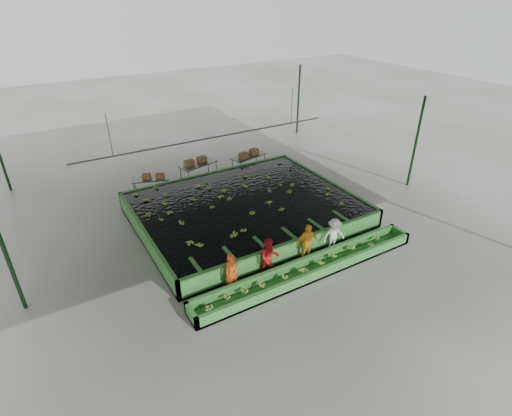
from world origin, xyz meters
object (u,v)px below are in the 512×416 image
sorting_trough (310,269)px  worker_b (269,257)px  box_stack_right (249,156)px  worker_d (334,235)px  worker_c (307,243)px  packing_table_mid (199,172)px  worker_a (232,272)px  packing_table_right (249,163)px  box_stack_left (153,178)px  box_stack_mid (196,163)px  packing_table_left (152,186)px  flotation_tank (245,209)px

sorting_trough → worker_b: worker_b is taller
worker_b → box_stack_right: bearing=83.7°
worker_d → box_stack_right: size_ratio=1.09×
worker_c → packing_table_mid: bearing=99.3°
worker_c → worker_d: 1.41m
worker_a → packing_table_right: bearing=54.4°
worker_c → worker_b: bearing=-174.3°
worker_c → box_stack_left: size_ratio=1.48×
worker_b → box_stack_mid: worker_b is taller
worker_b → packing_table_mid: 9.56m
worker_b → packing_table_left: worker_b is taller
box_stack_left → box_stack_mid: (2.66, 0.49, 0.11)m
worker_c → packing_table_right: bearing=80.3°
box_stack_left → worker_c: bearing=-69.7°
flotation_tank → packing_table_right: packing_table_right is taller
flotation_tank → box_stack_right: (2.91, 4.75, 0.54)m
worker_c → packing_table_mid: size_ratio=0.78×
flotation_tank → worker_b: size_ratio=6.09×
flotation_tank → box_stack_right: size_ratio=7.12×
flotation_tank → worker_b: bearing=-107.6°
box_stack_mid → box_stack_right: bearing=-9.3°
worker_b → packing_table_left: size_ratio=0.84×
worker_c → box_stack_left: 9.69m
packing_table_left → packing_table_right: size_ratio=0.90×
worker_a → worker_d: size_ratio=0.99×
flotation_tank → box_stack_left: bearing=121.6°
worker_b → packing_table_mid: bearing=101.8°
box_stack_left → worker_d: bearing=-62.3°
flotation_tank → worker_c: bearing=-84.4°
sorting_trough → box_stack_right: box_stack_right is taller
sorting_trough → worker_d: bearing=23.7°
sorting_trough → worker_c: 1.09m
worker_b → packing_table_right: 10.06m
sorting_trough → worker_a: bearing=165.0°
worker_c → box_stack_left: (-3.36, 9.08, 0.04)m
box_stack_mid → worker_a: bearing=-105.7°
worker_c → packing_table_right: worker_c is taller
worker_d → packing_table_mid: size_ratio=0.70×
worker_a → packing_table_left: 9.15m
sorting_trough → packing_table_left: packing_table_left is taller
box_stack_mid → sorting_trough: bearing=-88.4°
worker_b → box_stack_left: worker_b is taller
box_stack_mid → box_stack_right: 3.24m
worker_a → box_stack_mid: worker_a is taller
flotation_tank → packing_table_mid: (-0.17, 5.18, 0.05)m
worker_c → packing_table_left: bearing=116.7°
sorting_trough → packing_table_mid: bearing=91.0°
worker_b → box_stack_mid: size_ratio=1.21×
worker_c → packing_table_left: 9.80m
box_stack_mid → box_stack_right: size_ratio=0.97×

